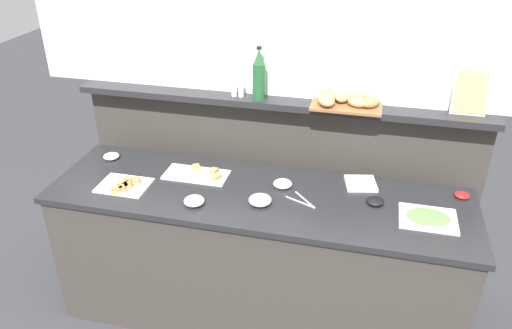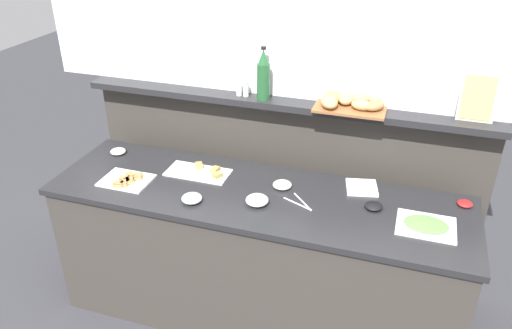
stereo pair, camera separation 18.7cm
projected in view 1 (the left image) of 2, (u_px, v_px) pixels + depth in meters
The scene contains 19 objects.
ground_plane at pixel (277, 254), 3.72m from camera, with size 12.00×12.00×0.00m, color #38383D.
buffet_counter at pixel (258, 257), 2.99m from camera, with size 2.36×0.69×0.89m.
back_ledge_unit at pixel (277, 181), 3.33m from camera, with size 2.51×0.22×1.28m.
sandwich_platter_rear at pixel (125, 185), 2.84m from camera, with size 0.28×0.22×0.04m.
sandwich_platter_front at pixel (199, 174), 2.96m from camera, with size 0.38×0.19×0.04m.
cold_cuts_platter at pixel (428, 218), 2.56m from camera, with size 0.29×0.23×0.02m.
glass_bowl_large at pixel (194, 201), 2.68m from camera, with size 0.11×0.11×0.04m.
glass_bowl_medium at pixel (260, 200), 2.68m from camera, with size 0.12×0.12×0.05m.
condiment_bowl_dark at pixel (111, 156), 3.14m from camera, with size 0.10×0.10×0.03m, color silver.
condiment_bowl_red at pixel (375, 201), 2.68m from camera, with size 0.10×0.10×0.03m, color black.
condiment_bowl_teal at pixel (283, 184), 2.84m from camera, with size 0.11×0.11×0.04m, color silver.
condiment_bowl_cream at pixel (462, 195), 2.74m from camera, with size 0.08×0.08×0.03m, color red.
serving_tongs at pixel (303, 201), 2.70m from camera, with size 0.17×0.14×0.01m.
napkin_stack at pixel (361, 183), 2.86m from camera, with size 0.17×0.17×0.02m, color white.
wine_bottle_green at pixel (259, 76), 2.92m from camera, with size 0.08×0.08×0.32m.
salt_shaker at pixel (234, 89), 3.01m from camera, with size 0.03×0.03×0.09m.
pepper_shaker at pixel (241, 90), 3.00m from camera, with size 0.03×0.03×0.09m.
bread_basket at pixel (346, 99), 2.89m from camera, with size 0.41×0.30×0.08m.
framed_picture at pixel (471, 92), 2.73m from camera, with size 0.19×0.06×0.26m.
Camera 1 is at (0.56, -2.30, 2.36)m, focal length 35.24 mm.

